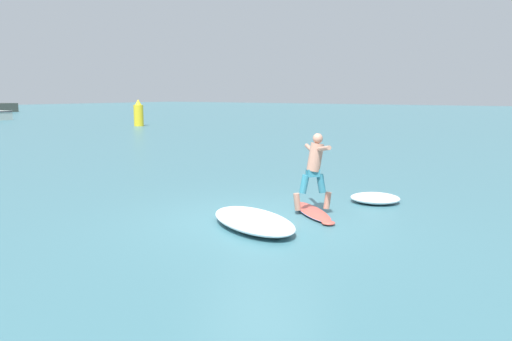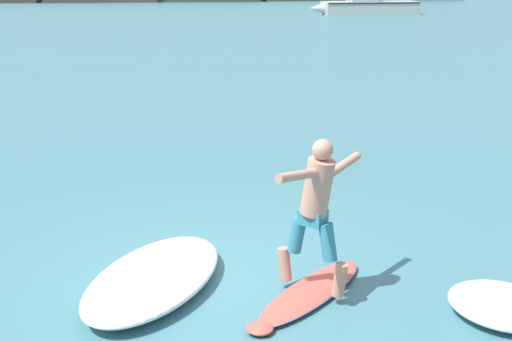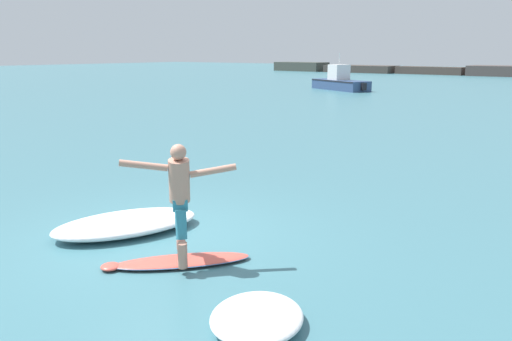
# 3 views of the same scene
# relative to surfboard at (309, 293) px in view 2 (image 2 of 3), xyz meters

# --- Properties ---
(ground_plane) EXTENTS (200.00, 200.00, 0.00)m
(ground_plane) POSITION_rel_surfboard_xyz_m (-1.04, 0.65, -0.05)
(ground_plane) COLOR #3E737E
(surfboard) EXTENTS (1.67, 1.77, 0.23)m
(surfboard) POSITION_rel_surfboard_xyz_m (0.00, 0.00, 0.00)
(surfboard) COLOR #DF5345
(surfboard) RESTS_ON ground
(surfer) EXTENTS (1.12, 1.17, 1.63)m
(surfer) POSITION_rel_surfboard_xyz_m (0.05, 0.00, 0.99)
(surfer) COLOR tan
(surfer) RESTS_ON surfboard
(small_boat_offshore) EXTENTS (7.87, 2.34, 2.88)m
(small_boat_offshore) POSITION_rel_surfboard_xyz_m (13.10, 42.36, 0.61)
(small_boat_offshore) COLOR #A8B4AE
(small_boat_offshore) RESTS_ON ground
(wave_foam_at_tail) EXTENTS (1.32, 1.41, 0.22)m
(wave_foam_at_tail) POSITION_rel_surfboard_xyz_m (1.83, -0.67, 0.06)
(wave_foam_at_tail) COLOR white
(wave_foam_at_tail) RESTS_ON ground
(wave_foam_at_nose) EXTENTS (2.07, 2.62, 0.28)m
(wave_foam_at_nose) POSITION_rel_surfboard_xyz_m (-1.62, 0.41, 0.10)
(wave_foam_at_nose) COLOR white
(wave_foam_at_nose) RESTS_ON ground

